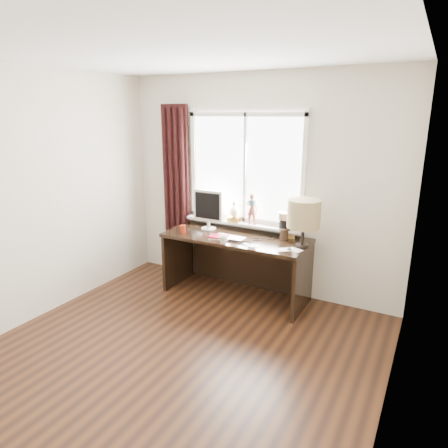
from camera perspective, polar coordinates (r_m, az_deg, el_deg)
The scene contains 18 objects.
floor at distance 3.71m, azimuth -9.19°, elevation -19.96°, with size 3.50×4.00×0.00m, color #442412.
ceiling at distance 3.06m, azimuth -11.48°, elevation 23.91°, with size 3.50×4.00×0.00m, color white.
wall_back at distance 4.82m, azimuth 4.83°, elevation 5.48°, with size 3.50×2.60×0.00m, color beige.
wall_left at distance 4.43m, azimuth -28.22°, elevation 2.76°, with size 4.00×2.60×0.00m, color beige.
wall_right at distance 2.49m, azimuth 23.25°, elevation -5.52°, with size 4.00×2.60×0.00m, color beige.
laptop at distance 4.57m, azimuth 0.83°, elevation -1.95°, with size 0.36×0.23×0.03m, color silver.
mug at distance 4.40m, azimuth -0.15°, elevation -2.22°, with size 0.09×0.09×0.09m, color white.
red_cup at distance 4.82m, azimuth -5.88°, elevation -0.70°, with size 0.07×0.07×0.09m, color maroon.
window at distance 4.82m, azimuth 3.23°, elevation 5.65°, with size 1.52×0.22×1.40m.
curtain at distance 5.32m, azimuth -6.86°, elevation 4.38°, with size 0.38×0.09×2.25m.
desk at distance 4.82m, azimuth 2.20°, elevation -4.24°, with size 1.70×0.70×0.75m.
monitor at distance 4.88m, azimuth -2.27°, elevation 2.40°, with size 0.40×0.18×0.49m.
notebook_stack at distance 4.58m, azimuth -0.72°, elevation -1.87°, with size 0.26×0.23×0.03m.
brush_holder at distance 4.59m, azimuth 8.56°, elevation -1.43°, with size 0.09×0.09×0.25m.
icon_frame at distance 4.62m, azimuth 9.44°, elevation -1.31°, with size 0.10×0.04×0.13m.
table_lamp at distance 4.28m, azimuth 11.34°, elevation 1.37°, with size 0.35×0.35×0.52m.
loose_papers at distance 4.29m, azimuth 7.59°, elevation -3.46°, with size 0.62×0.23×0.00m.
desk_cables at distance 4.52m, azimuth 4.76°, elevation -2.36°, with size 0.33×0.47×0.01m.
Camera 1 is at (1.91, -2.34, 2.15)m, focal length 32.00 mm.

